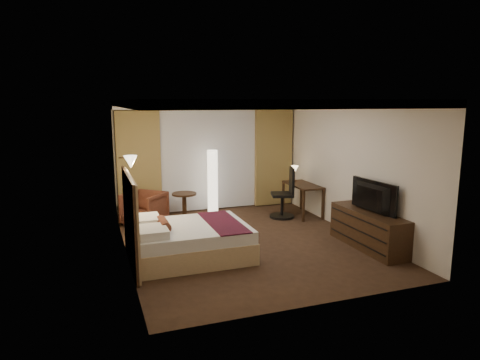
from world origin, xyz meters
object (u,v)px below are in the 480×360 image
object	(u,v)px
side_table	(184,206)
television	(369,194)
bed	(191,241)
office_chair	(282,193)
armchair	(144,207)
floor_lamp	(213,182)
dresser	(368,229)
desk	(302,200)

from	to	relation	value
side_table	television	distance (m)	4.17
bed	office_chair	world-z (taller)	office_chair
armchair	side_table	distance (m)	0.94
floor_lamp	dresser	distance (m)	3.91
television	floor_lamp	bearing A→B (deg)	27.09
armchair	desk	world-z (taller)	armchair
dresser	office_chair	bearing A→B (deg)	103.96
bed	desk	bearing A→B (deg)	30.69
dresser	television	world-z (taller)	television
office_chair	dresser	world-z (taller)	office_chair
desk	floor_lamp	bearing A→B (deg)	157.63
office_chair	floor_lamp	bearing A→B (deg)	165.73
desk	television	xyz separation A→B (m)	(0.02, -2.49, 0.65)
bed	dresser	distance (m)	3.27
armchair	side_table	xyz separation A→B (m)	(0.92, 0.14, -0.09)
side_table	bed	bearing A→B (deg)	-99.87
side_table	television	world-z (taller)	television
armchair	office_chair	bearing A→B (deg)	34.41
floor_lamp	television	xyz separation A→B (m)	(2.00, -3.31, 0.24)
bed	office_chair	distance (m)	3.19
armchair	floor_lamp	size ratio (longest dim) A/B	0.52
desk	dresser	xyz separation A→B (m)	(0.05, -2.49, -0.03)
armchair	floor_lamp	world-z (taller)	floor_lamp
bed	armchair	bearing A→B (deg)	102.27
bed	armchair	size ratio (longest dim) A/B	2.44
television	office_chair	bearing A→B (deg)	9.18
office_chair	television	distance (m)	2.54
dresser	side_table	bearing A→B (deg)	132.34
armchair	office_chair	world-z (taller)	office_chair
dresser	television	size ratio (longest dim) A/B	1.55
bed	side_table	world-z (taller)	side_table
office_chair	dresser	size ratio (longest dim) A/B	0.66
floor_lamp	television	size ratio (longest dim) A/B	1.36
desk	side_table	bearing A→B (deg)	168.35
side_table	floor_lamp	world-z (taller)	floor_lamp
floor_lamp	dresser	size ratio (longest dim) A/B	0.88
desk	armchair	bearing A→B (deg)	173.38
bed	office_chair	xyz separation A→B (m)	(2.60, 1.82, 0.30)
bed	television	bearing A→B (deg)	-10.99
desk	dresser	size ratio (longest dim) A/B	0.65
armchair	dresser	bearing A→B (deg)	4.93
office_chair	television	world-z (taller)	office_chair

